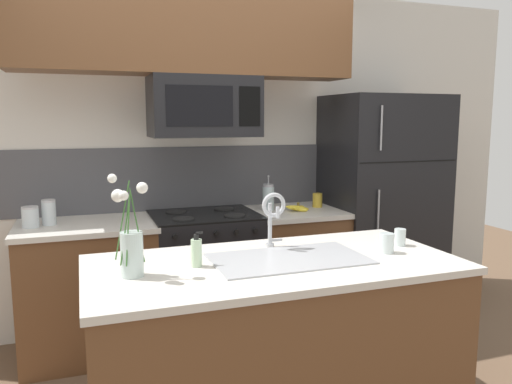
% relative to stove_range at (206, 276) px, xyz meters
% --- Properties ---
extents(rear_partition, '(5.20, 0.10, 2.60)m').
position_rel_stove_range_xyz_m(rear_partition, '(0.30, 0.38, 0.84)').
color(rear_partition, silver).
rests_on(rear_partition, ground).
extents(splash_band, '(3.16, 0.01, 0.48)m').
position_rel_stove_range_xyz_m(splash_band, '(-0.00, 0.32, 0.69)').
color(splash_band, '#4C4C51').
rests_on(splash_band, rear_partition).
extents(back_counter_left, '(0.90, 0.65, 0.91)m').
position_rel_stove_range_xyz_m(back_counter_left, '(-0.81, 0.00, -0.01)').
color(back_counter_left, brown).
rests_on(back_counter_left, ground).
extents(back_counter_right, '(0.69, 0.65, 0.91)m').
position_rel_stove_range_xyz_m(back_counter_right, '(0.71, 0.00, -0.01)').
color(back_counter_right, brown).
rests_on(back_counter_right, ground).
extents(stove_range, '(0.76, 0.64, 0.93)m').
position_rel_stove_range_xyz_m(stove_range, '(0.00, 0.00, 0.00)').
color(stove_range, black).
rests_on(stove_range, ground).
extents(microwave, '(0.74, 0.40, 0.41)m').
position_rel_stove_range_xyz_m(microwave, '(0.00, -0.02, 1.22)').
color(microwave, black).
extents(upper_cabinet_band, '(2.29, 0.34, 0.60)m').
position_rel_stove_range_xyz_m(upper_cabinet_band, '(-0.10, -0.05, 1.73)').
color(upper_cabinet_band, brown).
extents(refrigerator, '(0.88, 0.74, 1.79)m').
position_rel_stove_range_xyz_m(refrigerator, '(1.48, 0.02, 0.43)').
color(refrigerator, black).
rests_on(refrigerator, ground).
extents(storage_jar_tall, '(0.10, 0.10, 0.14)m').
position_rel_stove_range_xyz_m(storage_jar_tall, '(-1.15, -0.01, 0.52)').
color(storage_jar_tall, silver).
rests_on(storage_jar_tall, back_counter_left).
extents(storage_jar_medium, '(0.09, 0.09, 0.17)m').
position_rel_stove_range_xyz_m(storage_jar_medium, '(-1.04, 0.03, 0.53)').
color(storage_jar_medium, silver).
rests_on(storage_jar_medium, back_counter_left).
extents(banana_bunch, '(0.19, 0.16, 0.08)m').
position_rel_stove_range_xyz_m(banana_bunch, '(0.71, -0.06, 0.47)').
color(banana_bunch, yellow).
rests_on(banana_bunch, back_counter_right).
extents(french_press, '(0.09, 0.09, 0.27)m').
position_rel_stove_range_xyz_m(french_press, '(0.51, 0.06, 0.55)').
color(french_press, silver).
rests_on(french_press, back_counter_right).
extents(coffee_tin, '(0.08, 0.08, 0.11)m').
position_rel_stove_range_xyz_m(coffee_tin, '(0.92, 0.05, 0.50)').
color(coffee_tin, gold).
rests_on(coffee_tin, back_counter_right).
extents(island_counter, '(1.80, 0.88, 0.91)m').
position_rel_stove_range_xyz_m(island_counter, '(0.04, -1.25, -0.01)').
color(island_counter, brown).
rests_on(island_counter, ground).
extents(kitchen_sink, '(0.76, 0.44, 0.16)m').
position_rel_stove_range_xyz_m(kitchen_sink, '(0.12, -1.25, 0.38)').
color(kitchen_sink, '#ADAFB5').
rests_on(kitchen_sink, island_counter).
extents(sink_faucet, '(0.14, 0.14, 0.31)m').
position_rel_stove_range_xyz_m(sink_faucet, '(0.12, -1.03, 0.65)').
color(sink_faucet, '#B7BABF').
rests_on(sink_faucet, island_counter).
extents(dish_soap_bottle, '(0.06, 0.05, 0.16)m').
position_rel_stove_range_xyz_m(dish_soap_bottle, '(-0.34, -1.21, 0.52)').
color(dish_soap_bottle, beige).
rests_on(dish_soap_bottle, island_counter).
extents(drinking_glass, '(0.07, 0.07, 0.10)m').
position_rel_stove_range_xyz_m(drinking_glass, '(0.65, -1.31, 0.50)').
color(drinking_glass, silver).
rests_on(drinking_glass, island_counter).
extents(spare_glass, '(0.06, 0.06, 0.09)m').
position_rel_stove_range_xyz_m(spare_glass, '(0.80, -1.20, 0.49)').
color(spare_glass, silver).
rests_on(spare_glass, island_counter).
extents(flower_vase, '(0.16, 0.16, 0.45)m').
position_rel_stove_range_xyz_m(flower_vase, '(-0.64, -1.27, 0.58)').
color(flower_vase, silver).
rests_on(flower_vase, island_counter).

